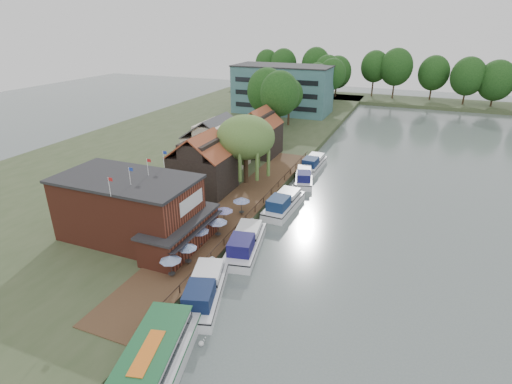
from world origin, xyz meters
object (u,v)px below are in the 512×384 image
at_px(hotel_block, 283,89).
at_px(cruiser_4, 313,162).
at_px(cottage_a, 203,163).
at_px(umbrella_5, 241,206).
at_px(umbrella_1, 188,254).
at_px(cruiser_2, 284,201).
at_px(willow, 246,150).
at_px(swan, 201,343).
at_px(umbrella_3, 218,228).
at_px(cruiser_0, 204,287).
at_px(cruiser_3, 304,175).
at_px(pub, 144,211).
at_px(cottage_c, 259,132).
at_px(umbrella_0, 171,266).
at_px(cottage_b, 216,142).
at_px(umbrella_2, 199,237).
at_px(tour_boat, 145,377).
at_px(umbrella_4, 224,216).
at_px(cruiser_1, 245,240).

distance_m(hotel_block, cruiser_4, 42.73).
xyz_separation_m(cottage_a, umbrella_5, (8.36, -5.29, -2.96)).
bearing_deg(cottage_a, cruiser_4, 57.14).
height_order(umbrella_1, cruiser_2, umbrella_1).
relative_size(willow, swan, 23.69).
bearing_deg(cruiser_2, swan, -83.51).
bearing_deg(umbrella_5, umbrella_3, -91.35).
bearing_deg(cruiser_0, umbrella_5, 84.57).
bearing_deg(cruiser_3, pub, -127.21).
bearing_deg(umbrella_5, cruiser_4, 81.99).
xyz_separation_m(cottage_c, umbrella_3, (7.21, -30.53, -2.96)).
xyz_separation_m(pub, umbrella_0, (6.67, -5.14, -2.36)).
bearing_deg(cottage_a, cottage_c, 86.99).
xyz_separation_m(cottage_b, cruiser_4, (14.64, 8.01, -4.04)).
bearing_deg(pub, cruiser_2, 53.59).
height_order(cruiser_0, cruiser_4, cruiser_0).
xyz_separation_m(cottage_a, umbrella_2, (7.26, -14.17, -2.96)).
height_order(pub, umbrella_0, pub).
bearing_deg(cottage_c, pub, -90.00).
bearing_deg(cruiser_3, tour_boat, -103.41).
relative_size(pub, hotel_block, 0.79).
bearing_deg(cruiser_2, pub, -123.96).
xyz_separation_m(umbrella_2, cruiser_2, (4.93, 14.34, -0.99)).
relative_size(cottage_c, umbrella_5, 3.58).
bearing_deg(umbrella_4, willow, 102.62).
distance_m(cottage_c, umbrella_5, 25.56).
relative_size(hotel_block, umbrella_4, 10.69).
xyz_separation_m(cottage_b, cruiser_0, (14.45, -30.58, -3.94)).
xyz_separation_m(cottage_a, willow, (4.50, 5.00, 0.96)).
relative_size(cottage_b, cruiser_0, 0.90).
relative_size(cruiser_3, tour_boat, 0.66).
bearing_deg(hotel_block, umbrella_1, -78.51).
xyz_separation_m(cottage_c, cruiser_2, (11.19, -18.83, -3.96)).
distance_m(umbrella_2, swan, 13.68).
relative_size(umbrella_1, umbrella_5, 1.00).
xyz_separation_m(umbrella_2, swan, (6.77, -11.70, -2.07)).
xyz_separation_m(pub, swan, (13.03, -10.87, -4.43)).
bearing_deg(cruiser_2, umbrella_5, -122.58).
height_order(umbrella_4, cruiser_0, umbrella_4).
bearing_deg(cruiser_1, cottage_a, 124.35).
bearing_deg(umbrella_2, cottage_b, 113.01).
xyz_separation_m(cruiser_4, tour_boat, (1.15, -49.20, 0.34)).
distance_m(umbrella_4, tour_boat, 23.15).
bearing_deg(cruiser_0, umbrella_3, 92.84).
bearing_deg(umbrella_2, hotel_block, 101.49).
relative_size(willow, cruiser_2, 0.99).
height_order(umbrella_0, umbrella_4, same).
distance_m(cottage_c, cruiser_0, 41.13).
xyz_separation_m(umbrella_1, umbrella_4, (-0.41, 8.98, 0.00)).
xyz_separation_m(umbrella_2, tour_boat, (5.52, -17.02, -0.73)).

